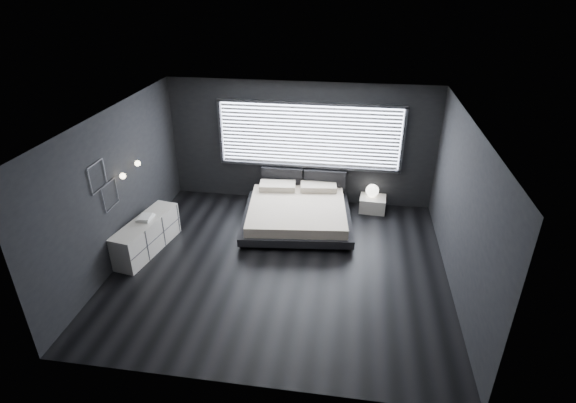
# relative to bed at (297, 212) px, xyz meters

# --- Properties ---
(room) EXTENTS (6.04, 6.00, 2.80)m
(room) POSITION_rel_bed_xyz_m (-0.08, -1.59, 1.13)
(room) COLOR black
(room) RESTS_ON ground
(window) EXTENTS (4.14, 0.09, 1.52)m
(window) POSITION_rel_bed_xyz_m (0.12, 1.10, 1.34)
(window) COLOR white
(window) RESTS_ON ground
(headboard) EXTENTS (1.96, 0.16, 0.52)m
(headboard) POSITION_rel_bed_xyz_m (0.00, 1.05, 0.30)
(headboard) COLOR black
(headboard) RESTS_ON ground
(sconce_near) EXTENTS (0.18, 0.11, 0.11)m
(sconce_near) POSITION_rel_bed_xyz_m (-2.97, -1.54, 1.33)
(sconce_near) COLOR silver
(sconce_near) RESTS_ON ground
(sconce_far) EXTENTS (0.18, 0.11, 0.11)m
(sconce_far) POSITION_rel_bed_xyz_m (-2.97, -0.94, 1.33)
(sconce_far) COLOR silver
(sconce_far) RESTS_ON ground
(wall_art_upper) EXTENTS (0.01, 0.48, 0.48)m
(wall_art_upper) POSITION_rel_bed_xyz_m (-3.06, -2.14, 1.58)
(wall_art_upper) COLOR #47474C
(wall_art_upper) RESTS_ON ground
(wall_art_lower) EXTENTS (0.01, 0.48, 0.48)m
(wall_art_lower) POSITION_rel_bed_xyz_m (-3.06, -1.89, 1.11)
(wall_art_lower) COLOR #47474C
(wall_art_lower) RESTS_ON ground
(bed) EXTENTS (2.49, 2.40, 0.59)m
(bed) POSITION_rel_bed_xyz_m (0.00, 0.00, 0.00)
(bed) COLOR black
(bed) RESTS_ON ground
(nightstand) EXTENTS (0.60, 0.51, 0.33)m
(nightstand) POSITION_rel_bed_xyz_m (1.62, 0.83, -0.11)
(nightstand) COLOR beige
(nightstand) RESTS_ON ground
(orb_lamp) EXTENTS (0.29, 0.29, 0.29)m
(orb_lamp) POSITION_rel_bed_xyz_m (1.59, 0.88, 0.21)
(orb_lamp) COLOR white
(orb_lamp) RESTS_ON nightstand
(dresser) EXTENTS (0.74, 1.70, 0.66)m
(dresser) POSITION_rel_bed_xyz_m (-2.73, -1.47, 0.06)
(dresser) COLOR beige
(dresser) RESTS_ON ground
(book_stack) EXTENTS (0.26, 0.34, 0.07)m
(book_stack) POSITION_rel_bed_xyz_m (-2.74, -1.41, 0.42)
(book_stack) COLOR silver
(book_stack) RESTS_ON dresser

